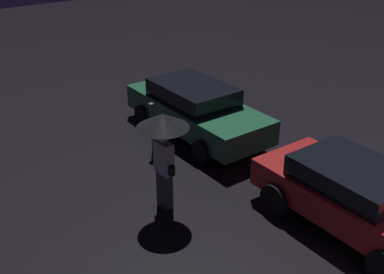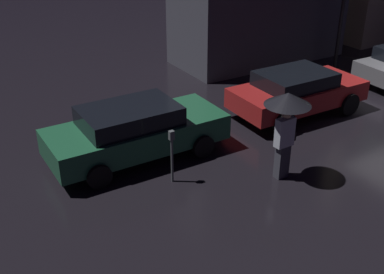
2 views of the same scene
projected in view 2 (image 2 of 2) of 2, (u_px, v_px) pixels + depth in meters
name	position (u px, v px, depth m)	size (l,w,h in m)	color
parked_car_green	(135.00, 130.00, 12.31)	(4.62, 2.03, 1.43)	#1E5638
parked_car_red	(297.00, 91.00, 14.73)	(4.25, 2.05, 1.38)	maroon
pedestrian_with_umbrella	(287.00, 112.00, 10.96)	(1.08, 1.08, 2.20)	#383842
parking_meter	(172.00, 151.00, 11.18)	(0.12, 0.10, 1.35)	#4C5154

